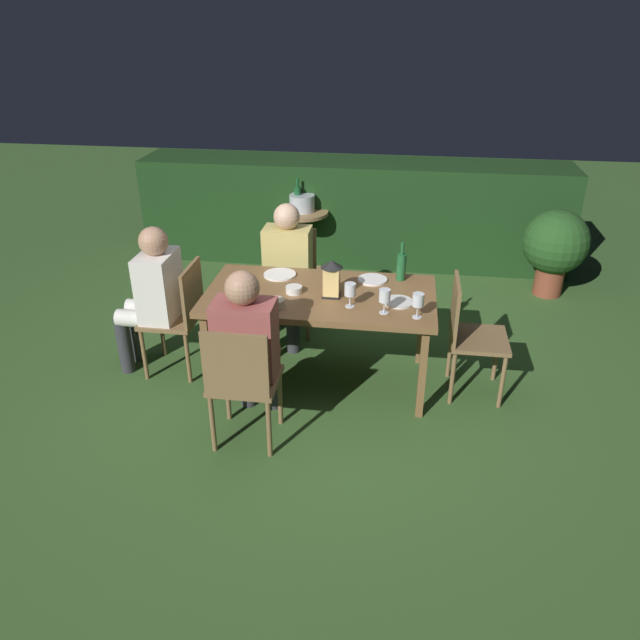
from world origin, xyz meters
TOP-DOWN VIEW (x-y plane):
  - ground_plane at (0.00, 0.00)m, footprint 16.00×16.00m
  - dining_table at (0.00, 0.00)m, footprint 1.63×0.87m
  - chair_head_far at (1.06, 0.00)m, footprint 0.40×0.42m
  - chair_side_left_a at (-0.37, -0.82)m, footprint 0.42×0.40m
  - person_in_rust at (-0.37, -0.63)m, footprint 0.38×0.47m
  - chair_side_right_a at (-0.37, 0.82)m, footprint 0.42×0.40m
  - person_in_mustard at (-0.37, 0.63)m, footprint 0.38×0.47m
  - chair_head_near at (-1.06, 0.00)m, footprint 0.40×0.42m
  - person_in_cream at (-1.26, 0.00)m, footprint 0.48×0.38m
  - lantern_centerpiece at (0.09, -0.04)m, footprint 0.15×0.15m
  - green_bottle_on_table at (0.56, 0.32)m, footprint 0.07×0.07m
  - wine_glass_a at (0.46, -0.25)m, footprint 0.08×0.08m
  - wine_glass_b at (0.68, -0.29)m, footprint 0.08×0.08m
  - wine_glass_c at (0.23, -0.19)m, footprint 0.08×0.08m
  - plate_a at (0.35, 0.27)m, footprint 0.22×0.22m
  - plate_b at (-0.34, 0.27)m, footprint 0.24×0.24m
  - plate_c at (0.55, -0.09)m, footprint 0.21×0.21m
  - bowl_olives at (-0.18, -0.02)m, footprint 0.12×0.12m
  - bowl_bread at (-0.47, -0.32)m, footprint 0.12×0.12m
  - bowl_salad at (-0.27, -0.27)m, footprint 0.13×0.13m
  - side_table at (-0.49, 2.12)m, footprint 0.54×0.54m
  - ice_bucket at (-0.49, 2.12)m, footprint 0.26×0.26m
  - hedge_backdrop at (0.00, 2.54)m, footprint 4.55×0.69m
  - potted_plant_by_hedge at (2.00, 1.85)m, footprint 0.62×0.62m

SIDE VIEW (x-z plane):
  - ground_plane at x=0.00m, z-range 0.00..0.00m
  - side_table at x=-0.49m, z-range 0.11..0.76m
  - chair_head_far at x=1.06m, z-range 0.05..0.92m
  - chair_side_left_a at x=-0.37m, z-range 0.05..0.92m
  - chair_side_right_a at x=-0.37m, z-range 0.05..0.92m
  - chair_head_near at x=-1.06m, z-range 0.05..0.92m
  - potted_plant_by_hedge at x=2.00m, z-range 0.08..0.93m
  - hedge_backdrop at x=0.00m, z-range 0.00..1.08m
  - person_in_rust at x=-0.37m, z-range 0.06..1.21m
  - person_in_mustard at x=-0.37m, z-range 0.06..1.21m
  - person_in_cream at x=-1.26m, z-range 0.06..1.21m
  - dining_table at x=0.00m, z-range 0.30..1.02m
  - plate_a at x=0.35m, z-range 0.72..0.74m
  - plate_b at x=-0.34m, z-range 0.72..0.74m
  - plate_c at x=0.55m, z-range 0.72..0.74m
  - bowl_olives at x=-0.18m, z-range 0.72..0.77m
  - ice_bucket at x=-0.49m, z-range 0.58..0.92m
  - bowl_bread at x=-0.47m, z-range 0.72..0.78m
  - bowl_salad at x=-0.27m, z-range 0.72..0.78m
  - green_bottle_on_table at x=0.56m, z-range 0.68..0.97m
  - wine_glass_a at x=0.46m, z-range 0.75..0.92m
  - wine_glass_b at x=0.68m, z-range 0.75..0.92m
  - wine_glass_c at x=0.23m, z-range 0.75..0.92m
  - lantern_centerpiece at x=0.09m, z-range 0.74..1.00m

